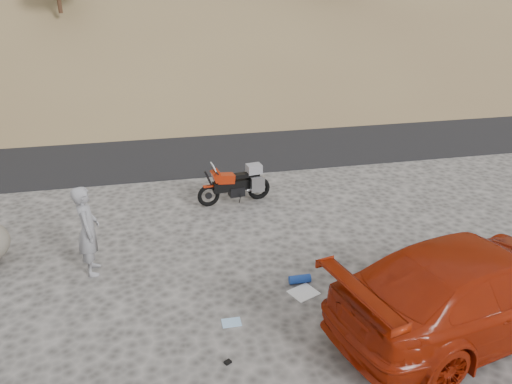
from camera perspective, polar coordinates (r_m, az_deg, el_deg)
ground at (r=10.38m, az=-6.00°, el=-10.01°), size 140.00×140.00×0.00m
road at (r=18.52m, az=-9.22°, el=5.50°), size 120.00×7.00×0.05m
motorcycle at (r=13.42m, az=-2.11°, el=0.91°), size 2.05×0.76×1.22m
man at (r=11.14m, az=-18.00°, el=-8.58°), size 0.50×0.73×1.93m
red_car at (r=10.00m, az=23.22°, el=-13.62°), size 5.87×3.44×1.60m
gear_white_cloth at (r=10.00m, az=5.46°, el=-11.37°), size 0.64×0.61×0.02m
gear_blue_mat at (r=10.24m, az=5.03°, el=-9.89°), size 0.44×0.17×0.17m
gear_bottle at (r=9.70m, az=14.74°, el=-12.61°), size 0.11×0.11×0.24m
gear_funnel at (r=9.20m, az=11.71°, el=-14.76°), size 0.19×0.19×0.19m
gear_glove_b at (r=8.48m, az=-3.24°, el=-18.83°), size 0.13×0.12×0.04m
gear_blue_cloth at (r=9.25m, az=-2.82°, el=-14.67°), size 0.35×0.26×0.01m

